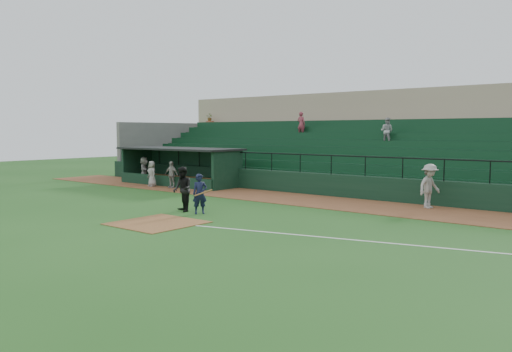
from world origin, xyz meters
The scene contains 12 objects.
ground centered at (0.00, 0.00, 0.00)m, with size 90.00×90.00×0.00m, color #1F4F19.
warning_track centered at (0.00, 8.00, 0.01)m, with size 40.00×4.00×0.03m, color brown.
home_plate_dirt centered at (0.00, -1.00, 0.01)m, with size 3.00×3.00×0.03m, color brown.
foul_line centered at (8.00, 1.20, 0.01)m, with size 18.00×0.09×0.01m, color white.
stadium_structure centered at (0.00, 16.46, 2.30)m, with size 38.00×13.08×6.40m.
dugout centered at (-9.75, 9.56, 1.33)m, with size 8.90×3.20×2.42m.
batter_at_plate centered at (-0.34, 1.62, 0.85)m, with size 1.14×0.74×1.70m.
umpire centered at (-1.36, 1.57, 0.99)m, with size 0.96×0.75×1.97m, color black.
runner centered at (6.73, 9.13, 1.03)m, with size 1.29×0.74×2.00m, color #9C9692.
dugout_player_a centered at (-8.59, 7.39, 0.85)m, with size 0.96×0.40×1.64m, color #9C9792.
dugout_player_b centered at (-10.19, 7.20, 0.83)m, with size 0.78×0.51×1.60m, color gray.
dugout_player_c centered at (-12.28, 8.28, 0.91)m, with size 1.63×0.52×1.75m, color #ADA6A1.
Camera 1 is at (14.92, -13.55, 3.50)m, focal length 35.72 mm.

